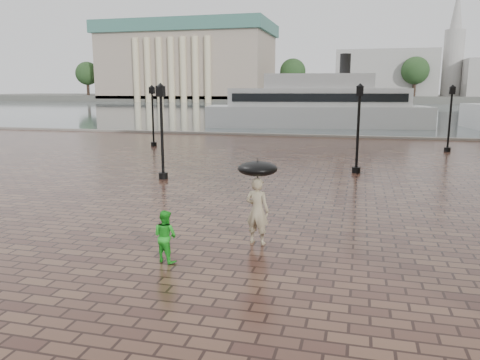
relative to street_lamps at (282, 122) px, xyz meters
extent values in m
plane|color=#39201A|center=(1.50, -17.50, -2.33)|extent=(300.00, 300.00, 0.00)
plane|color=#495659|center=(1.50, 74.50, -2.33)|extent=(240.00, 240.00, 0.00)
cube|color=slate|center=(1.50, 14.50, -2.33)|extent=(80.00, 0.60, 0.30)
cube|color=#4C4C47|center=(1.50, 142.50, -1.33)|extent=(300.00, 60.00, 2.00)
cube|color=gray|center=(-53.50, 127.50, 9.67)|extent=(55.00, 30.00, 22.00)
cube|color=#3C6D62|center=(-53.50, 127.50, 21.67)|extent=(57.00, 32.00, 4.00)
cube|color=#A19D98|center=(11.50, 132.50, 6.67)|extent=(30.00, 22.00, 14.00)
cylinder|color=#A19D98|center=(31.50, 132.50, 9.67)|extent=(6.00, 6.00, 20.00)
cone|color=#A19D98|center=(31.50, 132.50, 23.67)|extent=(5.00, 5.00, 18.00)
cylinder|color=#2D2119|center=(-88.50, 120.50, 1.67)|extent=(1.00, 1.00, 8.00)
sphere|color=#1D3618|center=(-88.50, 120.50, 7.17)|extent=(8.00, 8.00, 8.00)
cylinder|color=#2D2119|center=(-52.50, 120.50, 1.67)|extent=(1.00, 1.00, 8.00)
sphere|color=#1D3618|center=(-52.50, 120.50, 7.17)|extent=(8.00, 8.00, 8.00)
cylinder|color=#2D2119|center=(-16.50, 120.50, 1.67)|extent=(1.00, 1.00, 8.00)
sphere|color=#1D3618|center=(-16.50, 120.50, 7.17)|extent=(8.00, 8.00, 8.00)
cylinder|color=#2D2119|center=(19.50, 120.50, 1.67)|extent=(1.00, 1.00, 8.00)
sphere|color=#1D3618|center=(19.50, 120.50, 7.17)|extent=(8.00, 8.00, 8.00)
cylinder|color=black|center=(-4.50, -7.50, -2.18)|extent=(0.44, 0.44, 0.30)
cylinder|color=black|center=(-4.50, -7.50, -0.33)|extent=(0.14, 0.14, 4.00)
cube|color=black|center=(-4.50, -7.50, 1.82)|extent=(0.35, 0.35, 0.50)
sphere|color=beige|center=(-4.50, -7.50, 1.82)|extent=(0.28, 0.28, 0.28)
cylinder|color=black|center=(4.50, -3.50, -2.18)|extent=(0.44, 0.44, 0.30)
cylinder|color=black|center=(4.50, -3.50, -0.33)|extent=(0.14, 0.14, 4.00)
cube|color=black|center=(4.50, -3.50, 1.82)|extent=(0.35, 0.35, 0.50)
sphere|color=beige|center=(4.50, -3.50, 1.82)|extent=(0.28, 0.28, 0.28)
cylinder|color=black|center=(-10.50, 4.50, -2.18)|extent=(0.44, 0.44, 0.30)
cylinder|color=black|center=(-10.50, 4.50, -0.33)|extent=(0.14, 0.14, 4.00)
cube|color=black|center=(-10.50, 4.50, 1.82)|extent=(0.35, 0.35, 0.50)
sphere|color=beige|center=(-10.50, 4.50, 1.82)|extent=(0.28, 0.28, 0.28)
cylinder|color=black|center=(10.50, 6.50, -2.18)|extent=(0.44, 0.44, 0.30)
cylinder|color=black|center=(10.50, 6.50, -0.33)|extent=(0.14, 0.14, 4.00)
cube|color=black|center=(10.50, 6.50, 1.82)|extent=(0.35, 0.35, 0.50)
sphere|color=beige|center=(10.50, 6.50, 1.82)|extent=(0.28, 0.28, 0.28)
imported|color=tan|center=(1.94, -15.76, -1.38)|extent=(0.77, 0.59, 1.89)
imported|color=green|center=(0.01, -17.69, -1.66)|extent=(0.77, 0.69, 1.32)
cube|color=silver|center=(-0.22, 25.58, -1.15)|extent=(25.11, 9.46, 2.35)
cube|color=silver|center=(-0.22, 25.58, 1.01)|extent=(20.14, 7.95, 1.96)
cube|color=silver|center=(-0.22, 25.58, 2.77)|extent=(12.30, 6.21, 1.57)
cylinder|color=black|center=(2.69, 26.02, 4.54)|extent=(1.18, 1.18, 2.35)
cube|color=black|center=(0.17, 23.01, 1.01)|extent=(18.43, 2.87, 0.88)
cube|color=black|center=(-0.60, 28.15, 1.01)|extent=(18.43, 2.87, 0.88)
cylinder|color=black|center=(1.94, -15.76, -0.72)|extent=(0.02, 0.02, 0.95)
ellipsoid|color=black|center=(1.94, -15.76, -0.20)|extent=(1.10, 1.10, 0.39)
camera|label=1|loc=(4.59, -28.04, 1.95)|focal=35.00mm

